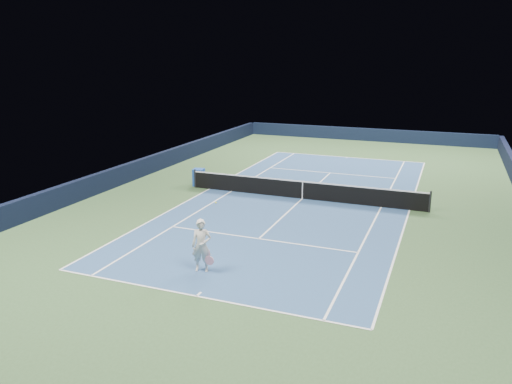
% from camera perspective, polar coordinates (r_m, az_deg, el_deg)
% --- Properties ---
extents(ground, '(40.00, 40.00, 0.00)m').
position_cam_1_polar(ground, '(26.57, 5.31, -0.78)').
color(ground, '#314E2A').
rests_on(ground, ground).
extents(wall_far, '(22.00, 0.35, 1.10)m').
position_cam_1_polar(wall_far, '(45.43, 12.41, 6.43)').
color(wall_far, black).
rests_on(wall_far, ground).
extents(wall_left, '(0.35, 40.00, 1.10)m').
position_cam_1_polar(wall_left, '(31.09, -14.20, 2.26)').
color(wall_left, black).
rests_on(wall_left, ground).
extents(court_surface, '(10.97, 23.77, 0.01)m').
position_cam_1_polar(court_surface, '(26.57, 5.31, -0.77)').
color(court_surface, navy).
rests_on(court_surface, ground).
extents(baseline_far, '(10.97, 0.08, 0.00)m').
position_cam_1_polar(baseline_far, '(37.82, 10.38, 3.94)').
color(baseline_far, white).
rests_on(baseline_far, ground).
extents(baseline_near, '(10.97, 0.08, 0.00)m').
position_cam_1_polar(baseline_near, '(16.24, -6.80, -11.74)').
color(baseline_near, white).
rests_on(baseline_near, ground).
extents(sideline_doubles_right, '(0.08, 23.77, 0.00)m').
position_cam_1_polar(sideline_doubles_right, '(25.68, 17.14, -1.98)').
color(sideline_doubles_right, white).
rests_on(sideline_doubles_right, ground).
extents(sideline_doubles_left, '(0.08, 23.77, 0.00)m').
position_cam_1_polar(sideline_doubles_left, '(28.51, -5.33, 0.37)').
color(sideline_doubles_left, white).
rests_on(sideline_doubles_left, ground).
extents(sideline_singles_right, '(0.08, 23.77, 0.00)m').
position_cam_1_polar(sideline_singles_right, '(25.79, 14.12, -1.67)').
color(sideline_singles_right, white).
rests_on(sideline_singles_right, ground).
extents(sideline_singles_left, '(0.08, 23.77, 0.00)m').
position_cam_1_polar(sideline_singles_left, '(27.93, -2.82, 0.10)').
color(sideline_singles_left, white).
rests_on(sideline_singles_left, ground).
extents(service_line_far, '(8.23, 0.08, 0.00)m').
position_cam_1_polar(service_line_far, '(32.57, 8.47, 2.18)').
color(service_line_far, white).
rests_on(service_line_far, ground).
extents(service_line_near, '(8.23, 0.08, 0.00)m').
position_cam_1_polar(service_line_near, '(20.80, 0.33, -5.36)').
color(service_line_near, white).
rests_on(service_line_near, ground).
extents(center_service_line, '(0.08, 12.80, 0.00)m').
position_cam_1_polar(center_service_line, '(26.57, 5.31, -0.76)').
color(center_service_line, white).
rests_on(center_service_line, ground).
extents(center_mark_far, '(0.08, 0.30, 0.00)m').
position_cam_1_polar(center_mark_far, '(37.68, 10.34, 3.90)').
color(center_mark_far, white).
rests_on(center_mark_far, ground).
extents(center_mark_near, '(0.08, 0.30, 0.00)m').
position_cam_1_polar(center_mark_near, '(16.36, -6.55, -11.52)').
color(center_mark_near, white).
rests_on(center_mark_near, ground).
extents(tennis_net, '(12.90, 0.10, 1.07)m').
position_cam_1_polar(tennis_net, '(26.43, 5.34, 0.27)').
color(tennis_net, black).
rests_on(tennis_net, ground).
extents(sponsor_cube, '(0.69, 0.64, 1.00)m').
position_cam_1_polar(sponsor_cube, '(29.19, -6.55, 1.69)').
color(sponsor_cube, '#1D4BB1').
rests_on(sponsor_cube, ground).
extents(tennis_player, '(0.89, 1.35, 2.28)m').
position_cam_1_polar(tennis_player, '(17.61, -6.24, -6.11)').
color(tennis_player, silver).
rests_on(tennis_player, ground).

